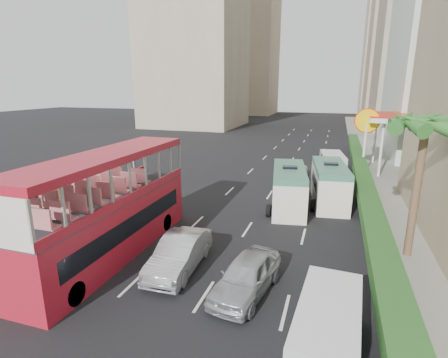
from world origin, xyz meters
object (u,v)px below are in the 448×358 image
at_px(car_silver_lane_a, 180,269).
at_px(palm_tree, 416,191).
at_px(minibus_near, 289,188).
at_px(panel_van_far, 332,164).
at_px(van_asset, 294,179).
at_px(minibus_far, 329,184).
at_px(shell_station, 401,144).
at_px(car_silver_lane_b, 246,292).
at_px(double_decker_bus, 109,206).
at_px(panel_van_near, 327,332).

relative_size(car_silver_lane_a, palm_tree, 0.73).
distance_m(minibus_near, panel_van_far, 11.19).
xyz_separation_m(van_asset, minibus_far, (3.10, -5.82, 1.38)).
relative_size(van_asset, shell_station, 0.56).
bearing_deg(shell_station, minibus_near, -122.80).
bearing_deg(car_silver_lane_a, shell_station, 60.44).
height_order(car_silver_lane_b, minibus_far, minibus_far).
bearing_deg(minibus_far, minibus_near, -150.94).
height_order(minibus_near, minibus_far, minibus_far).
xyz_separation_m(car_silver_lane_b, panel_van_far, (2.84, 21.61, 0.96)).
distance_m(car_silver_lane_a, van_asset, 17.88).
bearing_deg(double_decker_bus, car_silver_lane_b, -9.69).
distance_m(car_silver_lane_a, car_silver_lane_b, 3.44).
bearing_deg(palm_tree, panel_van_far, 103.19).
xyz_separation_m(car_silver_lane_a, minibus_near, (3.53, 9.87, 1.38)).
height_order(car_silver_lane_b, panel_van_far, panel_van_far).
xyz_separation_m(car_silver_lane_b, panel_van_near, (3.17, -2.61, 0.89)).
height_order(double_decker_bus, palm_tree, palm_tree).
height_order(van_asset, minibus_far, minibus_far).
bearing_deg(minibus_far, van_asset, 110.28).
distance_m(car_silver_lane_b, panel_van_near, 4.20).
distance_m(van_asset, panel_van_near, 21.41).
bearing_deg(panel_van_near, shell_station, 81.79).
xyz_separation_m(car_silver_lane_a, shell_station, (12.21, 23.34, 2.75)).
bearing_deg(shell_station, panel_van_near, -102.02).
bearing_deg(minibus_near, panel_van_near, -86.58).
height_order(minibus_near, palm_tree, palm_tree).
distance_m(car_silver_lane_a, panel_van_far, 21.65).
bearing_deg(van_asset, car_silver_lane_b, -89.51).
height_order(palm_tree, shell_station, palm_tree).
height_order(panel_van_near, panel_van_far, panel_van_far).
relative_size(panel_van_far, palm_tree, 0.75).
xyz_separation_m(van_asset, panel_van_near, (3.48, -21.11, 0.89)).
height_order(car_silver_lane_a, minibus_far, minibus_far).
relative_size(minibus_near, palm_tree, 0.97).
xyz_separation_m(car_silver_lane_a, car_silver_lane_b, (3.33, -0.88, 0.00)).
relative_size(car_silver_lane_b, shell_station, 0.55).
distance_m(car_silver_lane_a, palm_tree, 11.42).
bearing_deg(double_decker_bus, minibus_near, 52.47).
distance_m(car_silver_lane_a, minibus_near, 10.57).
height_order(van_asset, minibus_near, minibus_near).
bearing_deg(van_asset, double_decker_bus, -111.98).
bearing_deg(minibus_far, panel_van_far, 81.94).
xyz_separation_m(panel_van_near, panel_van_far, (-0.33, 24.21, 0.06)).
distance_m(panel_van_near, panel_van_far, 24.22).
distance_m(car_silver_lane_b, minibus_near, 10.83).
bearing_deg(van_asset, panel_van_far, 44.12).
height_order(car_silver_lane_a, palm_tree, palm_tree).
height_order(minibus_near, shell_station, shell_station).
relative_size(minibus_far, panel_van_near, 1.40).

